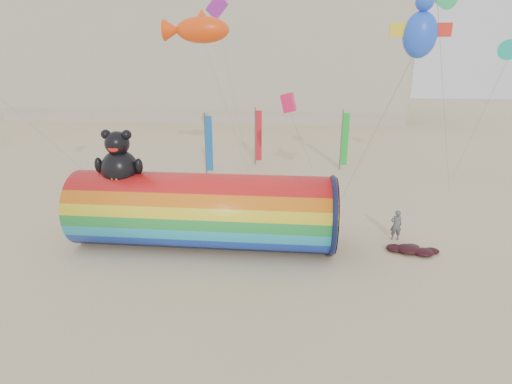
# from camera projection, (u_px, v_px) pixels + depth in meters

# --- Properties ---
(ground) EXTENTS (160.00, 160.00, 0.00)m
(ground) POSITION_uv_depth(u_px,v_px,m) (244.00, 243.00, 21.18)
(ground) COLOR #CCB58C
(ground) RESTS_ON ground
(hotel_building) EXTENTS (60.40, 15.40, 20.60)m
(hotel_building) POSITION_uv_depth(u_px,v_px,m) (204.00, 50.00, 62.23)
(hotel_building) COLOR #B7AD99
(hotel_building) RESTS_ON ground
(windsock_assembly) EXTENTS (13.28, 4.04, 6.12)m
(windsock_assembly) POSITION_uv_depth(u_px,v_px,m) (203.00, 209.00, 20.38)
(windsock_assembly) COLOR red
(windsock_assembly) RESTS_ON ground
(kite_handler) EXTENTS (0.66, 0.47, 1.70)m
(kite_handler) POSITION_uv_depth(u_px,v_px,m) (396.00, 225.00, 21.39)
(kite_handler) COLOR #53545B
(kite_handler) RESTS_ON ground
(fabric_bundle) EXTENTS (2.62, 1.35, 0.41)m
(fabric_bundle) POSITION_uv_depth(u_px,v_px,m) (412.00, 250.00, 20.13)
(fabric_bundle) COLOR #3D0B12
(fabric_bundle) RESTS_ON ground
(festival_banners) EXTENTS (11.86, 3.93, 5.20)m
(festival_banners) POSITION_uv_depth(u_px,v_px,m) (271.00, 140.00, 34.14)
(festival_banners) COLOR #59595E
(festival_banners) RESTS_ON ground
(flying_kites) EXTENTS (31.62, 14.95, 7.83)m
(flying_kites) POSITION_uv_depth(u_px,v_px,m) (279.00, 31.00, 23.64)
(flying_kites) COLOR blue
(flying_kites) RESTS_ON ground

